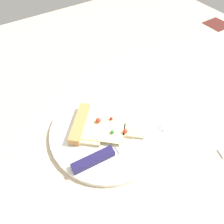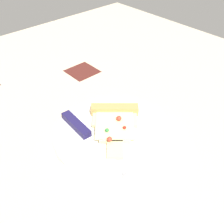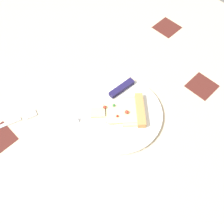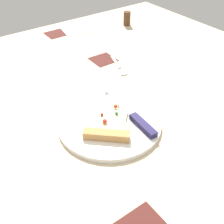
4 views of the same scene
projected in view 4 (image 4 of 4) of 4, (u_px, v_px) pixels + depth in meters
The scene contains 7 objects.
ground_plane at pixel (122, 118), 84.13cm from camera, with size 151.93×151.93×3.00cm.
plate at pixel (110, 123), 78.90cm from camera, with size 28.88×28.88×1.35cm, color white.
pizza_slice at pixel (108, 125), 75.97cm from camera, with size 17.49×18.11×2.57cm.
knife at pixel (134, 116), 79.16cm from camera, with size 3.84×24.09×2.45cm.
pepper_shaker at pixel (127, 18), 135.57cm from camera, with size 3.33×3.33×6.56cm, color #4C2D19.
fork at pixel (119, 66), 105.15cm from camera, with size 6.49×15.10×0.80cm.
napkin at pixel (76, 29), 133.34cm from camera, with size 13.00×13.00×0.40cm, color white.
Camera 4 is at (-40.33, -50.94, 52.04)cm, focal length 45.16 mm.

